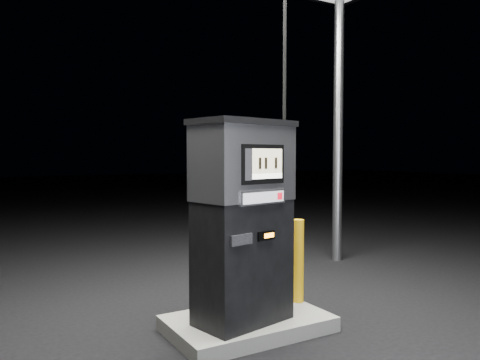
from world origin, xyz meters
TOP-DOWN VIEW (x-y plane):
  - ground at (0.00, 0.00)m, footprint 80.00×80.00m
  - pump_island at (0.00, 0.00)m, footprint 1.60×1.00m
  - fuel_dispenser at (-0.12, -0.10)m, footprint 1.14×0.78m
  - bollard_left at (-0.55, 0.03)m, footprint 0.16×0.16m
  - bollard_right at (0.74, 0.13)m, footprint 0.16×0.16m

SIDE VIEW (x-z plane):
  - ground at x=0.00m, z-range 0.00..0.00m
  - pump_island at x=0.00m, z-range 0.00..0.15m
  - bollard_right at x=0.74m, z-range 0.15..1.08m
  - bollard_left at x=-0.55m, z-range 0.15..1.11m
  - fuel_dispenser at x=-0.12m, z-range -0.89..3.22m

